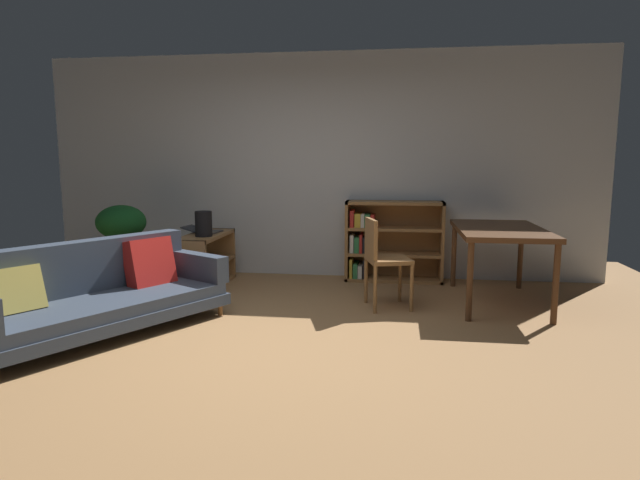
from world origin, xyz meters
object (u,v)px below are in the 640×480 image
Objects in this scene: media_console at (206,261)px; bookshelf at (388,241)px; open_laptop at (204,231)px; desk_speaker at (204,224)px; potted_floor_plant at (122,233)px; dining_table at (500,235)px; dining_chair_near at (382,256)px; fabric_couch at (97,293)px.

bookshelf is at bearing 17.64° from media_console.
open_laptop is at bearing 115.71° from media_console.
media_console is 3.79× the size of desk_speaker.
potted_floor_plant reaches higher than dining_table.
dining_table is 1.27× the size of bookshelf.
desk_speaker reaches higher than media_console.
dining_chair_near is (1.94, -0.42, -0.23)m from desk_speaker.
fabric_couch is at bearing -98.57° from open_laptop.
fabric_couch is 2.53× the size of dining_chair_near.
desk_speaker is (0.39, 1.50, 0.41)m from fabric_couch.
media_console is at bearing 163.14° from dining_chair_near.
open_laptop is 0.91m from potted_floor_plant.
open_laptop is at bearing 81.43° from fabric_couch.
dining_chair_near is at bearing -9.57° from potted_floor_plant.
bookshelf is (-1.11, 0.91, -0.22)m from dining_table.
potted_floor_plant reaches higher than open_laptop.
dining_chair_near is (2.06, -0.73, -0.12)m from open_laptop.
fabric_couch is at bearing -68.94° from potted_floor_plant.
fabric_couch is 3.77m from dining_table.
dining_table reaches higher than media_console.
dining_table is 1.66× the size of dining_chair_near.
media_console is at bearing -64.29° from open_laptop.
open_laptop is 0.30× the size of dining_table.
fabric_couch is 5.15× the size of open_laptop.
dining_table reaches higher than fabric_couch.
dining_chair_near is (2.93, -0.49, -0.10)m from potted_floor_plant.
desk_speaker is at bearing -69.52° from open_laptop.
potted_floor_plant is at bearing 170.43° from dining_chair_near.
dining_chair_near is at bearing -16.86° from media_console.
fabric_couch reaches higher than open_laptop.
bookshelf is (2.97, 0.76, -0.14)m from potted_floor_plant.
bookshelf is (0.03, 1.25, -0.04)m from dining_chair_near.
fabric_couch is at bearing -101.19° from media_console.
fabric_couch is at bearing -157.86° from dining_table.
potted_floor_plant is (-0.94, -0.11, 0.31)m from media_console.
media_console is 0.99m from potted_floor_plant.
open_laptop is 0.37× the size of bookshelf.
desk_speaker is (0.12, -0.31, 0.12)m from open_laptop.
bookshelf is (2.09, 0.52, -0.16)m from open_laptop.
media_console is at bearing -162.36° from bookshelf.
potted_floor_plant reaches higher than media_console.
dining_chair_near reaches higher than open_laptop.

